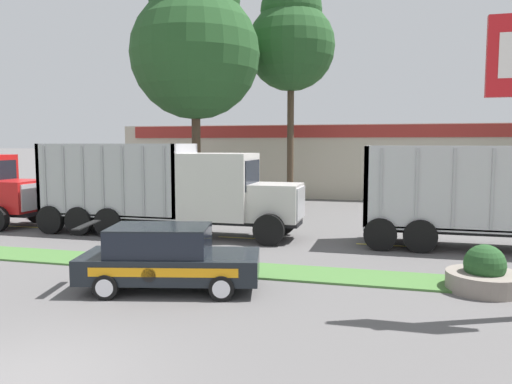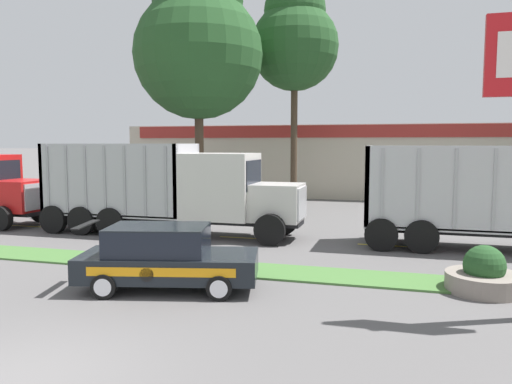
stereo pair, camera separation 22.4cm
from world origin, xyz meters
name	(u,v)px [view 1 (the left image)]	position (x,y,z in m)	size (l,w,h in m)	color
ground_plane	(18,384)	(0.00, 0.00, 0.00)	(600.00, 600.00, 0.00)	#5B5959
grass_verge	(198,266)	(0.00, 7.54, 0.03)	(120.00, 1.66, 0.06)	#477538
centre_line_2	(16,226)	(-10.63, 12.37, 0.00)	(2.40, 0.14, 0.01)	yellow
centre_line_3	(124,232)	(-5.23, 12.37, 0.00)	(2.40, 0.14, 0.01)	yellow
centre_line_4	(248,238)	(0.17, 12.37, 0.00)	(2.40, 0.14, 0.01)	yellow
centre_line_5	(390,245)	(5.57, 12.37, 0.00)	(2.40, 0.14, 0.01)	yellow
dump_truck_mid	(188,193)	(-2.29, 12.33, 1.73)	(10.83, 2.57, 3.70)	black
rally_car	(167,257)	(0.08, 5.25, 0.83)	(4.78, 2.82, 1.66)	black
stone_planter	(484,275)	(7.86, 7.18, 0.41)	(1.85, 1.85, 1.19)	gray
store_building_backdrop	(377,160)	(4.57, 32.76, 2.47)	(35.67, 12.10, 4.94)	#BCB29E
tree_behind_left	(195,41)	(-4.40, 18.52, 8.98)	(6.71, 6.71, 13.34)	#473828
tree_behind_centre	(291,38)	(-0.26, 23.22, 9.83)	(5.15, 5.15, 13.21)	#473828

